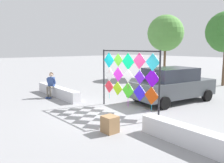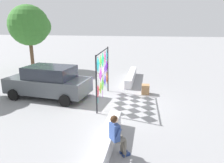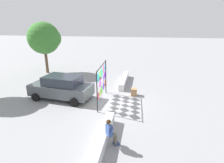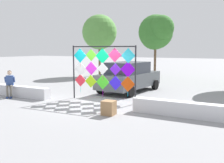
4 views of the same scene
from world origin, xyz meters
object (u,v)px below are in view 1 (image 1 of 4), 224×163
Objects in this scene: tree_palm_like at (166,34)px; kite_display_rack at (129,74)px; seated_vendor at (51,83)px; parked_car at (172,84)px; cardboard_box_large at (110,124)px.

kite_display_rack is at bearing -58.64° from tree_palm_like.
kite_display_rack is 2.42× the size of seated_vendor.
seated_vendor is at bearing -136.32° from parked_car.
tree_palm_like is at bearing 130.96° from parked_car.
parked_car reaches higher than cardboard_box_large.
kite_display_rack is at bearing -89.86° from parked_car.
tree_palm_like is at bearing 97.12° from seated_vendor.
kite_display_rack is at bearing 17.34° from seated_vendor.
parked_car is at bearing 105.94° from cardboard_box_large.
parked_car is 0.83× the size of tree_palm_like.
tree_palm_like is (-7.77, 12.49, 3.77)m from cardboard_box_large.
parked_car is at bearing -49.04° from tree_palm_like.
cardboard_box_large is at bearing -6.29° from seated_vendor.
seated_vendor is 0.25× the size of tree_palm_like.
parked_car is at bearing 43.68° from seated_vendor.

